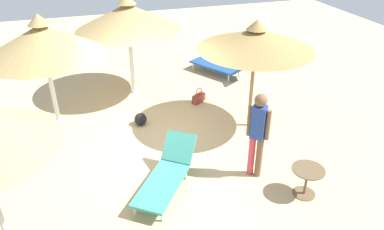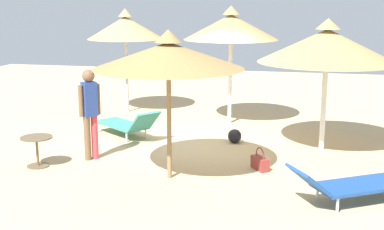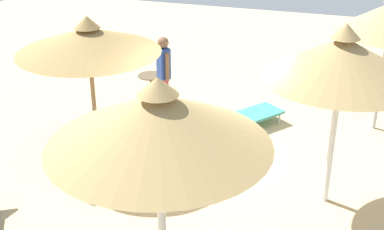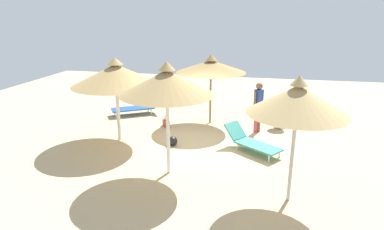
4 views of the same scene
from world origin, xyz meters
name	(u,v)px [view 1 (image 1 of 4)]	position (x,y,z in m)	size (l,w,h in m)	color
ground	(154,141)	(0.00, 0.00, -0.05)	(24.00, 24.00, 0.10)	tan
parasol_umbrella_near_left	(128,17)	(2.64, 0.01, 2.19)	(2.81, 2.81, 2.74)	white
parasol_umbrella_back	(42,41)	(0.38, 1.99, 2.44)	(2.37, 2.37, 2.97)	white
parasol_umbrella_edge	(256,39)	(-0.05, -2.38, 2.19)	(2.60, 2.60, 2.62)	olive
lounge_chair_far_right	(167,173)	(-1.70, 0.09, 0.32)	(1.86, 1.60, 0.73)	teal
lounge_chair_far_left	(222,66)	(3.04, -2.88, 0.31)	(2.18, 1.68, 0.67)	#1E478C
person_standing_center	(258,131)	(-1.85, -1.66, 1.03)	(0.33, 0.35, 1.79)	brown
handbag	(199,98)	(1.48, -1.59, 0.14)	(0.37, 0.43, 0.43)	maroon
side_table_round	(307,177)	(-2.67, -2.31, 0.40)	(0.60, 0.60, 0.58)	brown
beach_ball	(141,119)	(0.77, 0.15, 0.15)	(0.31, 0.31, 0.31)	black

